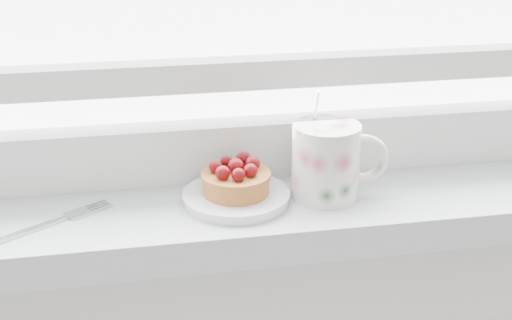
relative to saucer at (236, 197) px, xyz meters
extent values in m
cube|color=silver|center=(0.01, 0.01, -0.03)|extent=(1.60, 0.20, 0.04)
cube|color=silver|center=(0.01, 0.08, 0.03)|extent=(1.30, 0.05, 0.07)
cube|color=silver|center=(0.01, 0.08, 0.12)|extent=(1.30, 0.04, 0.04)
cylinder|color=silver|center=(0.00, 0.00, 0.00)|extent=(0.12, 0.12, 0.01)
cylinder|color=#945020|center=(0.00, 0.00, 0.02)|extent=(0.08, 0.08, 0.02)
cylinder|color=#945020|center=(0.00, 0.00, 0.03)|extent=(0.08, 0.08, 0.01)
sphere|color=#440305|center=(0.00, 0.00, 0.04)|extent=(0.02, 0.02, 0.02)
sphere|color=#440305|center=(0.02, 0.00, 0.04)|extent=(0.02, 0.02, 0.02)
sphere|color=#440305|center=(0.01, 0.02, 0.04)|extent=(0.02, 0.02, 0.02)
sphere|color=#440305|center=(-0.01, 0.02, 0.04)|extent=(0.02, 0.02, 0.02)
sphere|color=#440305|center=(-0.02, 0.01, 0.04)|extent=(0.02, 0.02, 0.02)
sphere|color=#440305|center=(-0.02, -0.01, 0.04)|extent=(0.02, 0.02, 0.02)
sphere|color=#440305|center=(0.00, -0.02, 0.04)|extent=(0.02, 0.02, 0.02)
sphere|color=#440305|center=(0.01, -0.01, 0.04)|extent=(0.02, 0.02, 0.02)
cylinder|color=silver|center=(0.10, 0.00, 0.04)|extent=(0.09, 0.09, 0.09)
cylinder|color=black|center=(0.10, 0.00, 0.08)|extent=(0.07, 0.07, 0.01)
torus|color=silver|center=(0.15, -0.01, 0.04)|extent=(0.06, 0.02, 0.06)
cylinder|color=silver|center=(0.10, 0.01, 0.09)|extent=(0.01, 0.02, 0.05)
cube|color=silver|center=(-0.24, -0.04, 0.00)|extent=(0.08, 0.06, 0.00)
cube|color=silver|center=(-0.20, -0.01, 0.00)|extent=(0.02, 0.02, 0.00)
cube|color=silver|center=(-0.18, 0.00, 0.00)|extent=(0.03, 0.03, 0.00)
cube|color=silver|center=(-0.15, 0.01, 0.00)|extent=(0.03, 0.02, 0.00)
cube|color=silver|center=(-0.15, 0.01, 0.00)|extent=(0.03, 0.02, 0.00)
cube|color=silver|center=(-0.16, 0.02, 0.00)|extent=(0.03, 0.02, 0.00)
cube|color=silver|center=(-0.16, 0.02, 0.00)|extent=(0.03, 0.02, 0.00)
camera|label=1|loc=(-0.11, -0.73, 0.35)|focal=50.00mm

